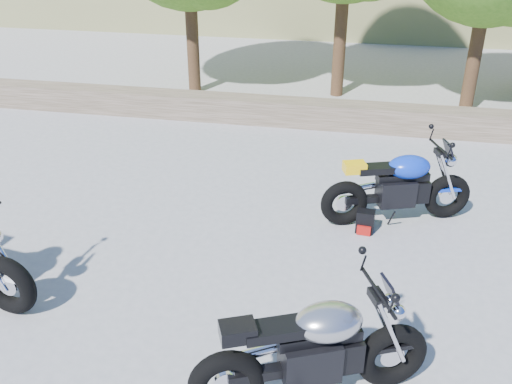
% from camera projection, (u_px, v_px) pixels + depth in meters
% --- Properties ---
extents(ground, '(90.00, 90.00, 0.00)m').
position_uv_depth(ground, '(223.00, 284.00, 6.80)').
color(ground, gray).
rests_on(ground, ground).
extents(stone_wall, '(22.00, 0.55, 0.50)m').
position_uv_depth(stone_wall, '(290.00, 112.00, 11.47)').
color(stone_wall, brown).
rests_on(stone_wall, ground).
extents(silver_bike, '(2.12, 1.09, 1.13)m').
position_uv_depth(silver_bike, '(314.00, 351.00, 5.03)').
color(silver_bike, black).
rests_on(silver_bike, ground).
extents(blue_bike, '(2.10, 0.94, 1.09)m').
position_uv_depth(blue_bike, '(399.00, 187.00, 7.90)').
color(blue_bike, black).
rests_on(blue_bike, ground).
extents(backpack, '(0.25, 0.22, 0.32)m').
position_uv_depth(backpack, '(365.00, 222.00, 7.79)').
color(backpack, black).
rests_on(backpack, ground).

